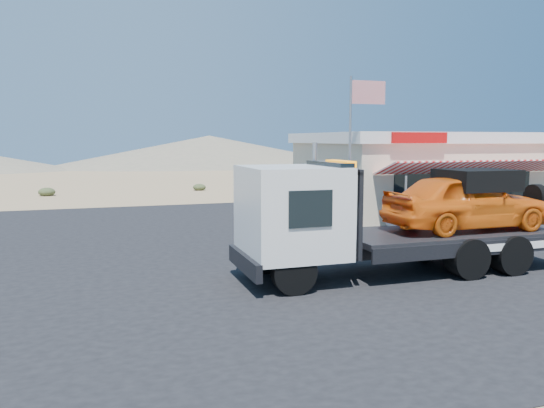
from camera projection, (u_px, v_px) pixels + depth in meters
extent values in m
plane|color=#9E8059|center=(271.00, 264.00, 15.34)|extent=(120.00, 120.00, 0.00)
cube|color=black|center=(299.00, 241.00, 18.79)|extent=(32.00, 24.00, 0.02)
cylinder|color=black|center=(294.00, 272.00, 12.20)|extent=(1.06, 0.32, 1.06)
cylinder|color=black|center=(266.00, 254.00, 14.19)|extent=(1.06, 0.32, 1.06)
cylinder|color=black|center=(467.00, 258.00, 13.67)|extent=(1.06, 0.58, 1.06)
cylinder|color=black|center=(420.00, 243.00, 15.66)|extent=(1.06, 0.58, 1.06)
cylinder|color=black|center=(510.00, 254.00, 14.10)|extent=(1.06, 0.58, 1.06)
cylinder|color=black|center=(459.00, 240.00, 16.09)|extent=(1.06, 0.58, 1.06)
cube|color=black|center=(415.00, 246.00, 14.39)|extent=(8.67, 1.06, 0.32)
cube|color=silver|center=(291.00, 211.00, 13.14)|extent=(2.33, 2.48, 2.22)
cube|color=black|center=(329.00, 180.00, 13.36)|extent=(0.37, 2.11, 0.95)
cube|color=black|center=(340.00, 211.00, 13.56)|extent=(0.11, 2.33, 2.11)
cube|color=orange|center=(340.00, 164.00, 13.41)|extent=(0.26, 1.27, 0.16)
cube|color=black|center=(452.00, 233.00, 14.71)|extent=(6.34, 2.43, 0.16)
imported|color=#E35E10|center=(466.00, 202.00, 14.74)|extent=(4.65, 1.87, 1.59)
cube|color=black|center=(476.00, 180.00, 14.76)|extent=(1.90, 1.59, 0.58)
imported|color=silver|center=(460.00, 214.00, 19.52)|extent=(5.15, 2.08, 1.66)
cube|color=beige|center=(413.00, 177.00, 26.88)|extent=(10.00, 8.00, 3.40)
cube|color=white|center=(414.00, 138.00, 26.64)|extent=(10.40, 8.40, 0.50)
cube|color=red|center=(420.00, 138.00, 21.85)|extent=(2.60, 0.12, 0.45)
cube|color=black|center=(464.00, 187.00, 23.11)|extent=(7.00, 0.06, 1.60)
cube|color=red|center=(479.00, 167.00, 22.16)|extent=(9.00, 1.73, 0.61)
cylinder|color=#99999E|center=(405.00, 204.00, 20.33)|extent=(0.08, 0.08, 2.20)
cylinder|color=#99999E|center=(491.00, 201.00, 21.57)|extent=(0.08, 0.08, 2.20)
cylinder|color=#99999E|center=(350.00, 154.00, 20.68)|extent=(0.10, 0.10, 6.00)
cube|color=#B20C14|center=(368.00, 92.00, 20.62)|extent=(1.50, 0.02, 0.90)
ellipsoid|color=#2F3D21|center=(47.00, 191.00, 34.18)|extent=(1.05, 1.05, 0.56)
ellipsoid|color=#2F3D21|center=(199.00, 187.00, 37.91)|extent=(0.92, 0.92, 0.50)
cone|color=#726B59|center=(210.00, 151.00, 72.90)|extent=(44.00, 44.00, 4.20)
cone|color=#726B59|center=(415.00, 154.00, 78.48)|extent=(32.00, 32.00, 3.00)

